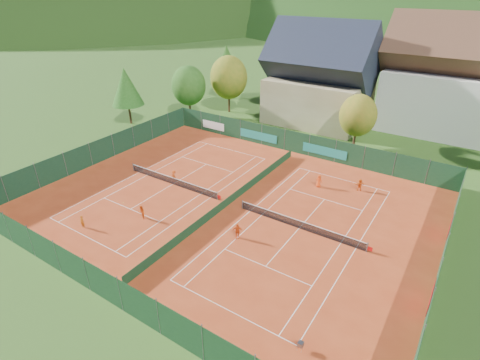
% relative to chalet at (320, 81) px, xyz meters
% --- Properties ---
extents(ground, '(600.00, 600.00, 0.00)m').
position_rel_chalet_xyz_m(ground, '(3.00, -30.00, -6.64)').
color(ground, '#2B5319').
rests_on(ground, ground).
extents(clay_pad, '(40.00, 32.00, 0.01)m').
position_rel_chalet_xyz_m(clay_pad, '(3.00, -30.00, -6.62)').
color(clay_pad, '#AA3919').
rests_on(clay_pad, ground).
extents(court_markings_left, '(11.03, 23.83, 0.00)m').
position_rel_chalet_xyz_m(court_markings_left, '(-5.00, -30.00, -6.61)').
color(court_markings_left, white).
rests_on(court_markings_left, ground).
extents(court_markings_right, '(11.03, 23.83, 0.00)m').
position_rel_chalet_xyz_m(court_markings_right, '(11.00, -30.00, -6.61)').
color(court_markings_right, white).
rests_on(court_markings_right, ground).
extents(tennis_net_left, '(13.30, 0.10, 1.02)m').
position_rel_chalet_xyz_m(tennis_net_left, '(-4.85, -30.00, -6.12)').
color(tennis_net_left, '#59595B').
rests_on(tennis_net_left, ground).
extents(tennis_net_right, '(13.30, 0.10, 1.02)m').
position_rel_chalet_xyz_m(tennis_net_right, '(11.15, -30.00, -6.12)').
color(tennis_net_right, '#59595B').
rests_on(tennis_net_right, ground).
extents(court_divider, '(0.03, 28.80, 1.00)m').
position_rel_chalet_xyz_m(court_divider, '(3.00, -30.00, -6.12)').
color(court_divider, '#13361D').
rests_on(court_divider, ground).
extents(fence_north, '(40.00, 0.10, 3.00)m').
position_rel_chalet_xyz_m(fence_north, '(2.54, -14.01, -5.16)').
color(fence_north, '#14381F').
rests_on(fence_north, ground).
extents(fence_south, '(40.00, 0.04, 3.00)m').
position_rel_chalet_xyz_m(fence_south, '(3.00, -46.00, -5.12)').
color(fence_south, '#13351A').
rests_on(fence_south, ground).
extents(fence_west, '(0.04, 32.00, 3.00)m').
position_rel_chalet_xyz_m(fence_west, '(-17.00, -30.00, -5.12)').
color(fence_west, '#133621').
rests_on(fence_west, ground).
extents(fence_east, '(0.09, 32.00, 3.00)m').
position_rel_chalet_xyz_m(fence_east, '(23.00, -29.95, -5.14)').
color(fence_east, '#13361B').
rests_on(fence_east, ground).
extents(chalet, '(16.20, 12.00, 16.00)m').
position_rel_chalet_xyz_m(chalet, '(0.00, 0.00, 0.00)').
color(chalet, '#BFB186').
rests_on(chalet, ground).
extents(hotel_block_a, '(21.60, 11.00, 17.25)m').
position_rel_chalet_xyz_m(hotel_block_a, '(19.00, 6.00, 0.76)').
color(hotel_block_a, silver).
rests_on(hotel_block_a, ground).
extents(tree_west_front, '(5.72, 5.72, 8.69)m').
position_rel_chalet_xyz_m(tree_west_front, '(-19.00, -10.00, -1.23)').
color(tree_west_front, '#4B321B').
rests_on(tree_west_front, ground).
extents(tree_west_mid, '(6.44, 6.44, 9.78)m').
position_rel_chalet_xyz_m(tree_west_mid, '(-15.00, -4.00, -0.56)').
color(tree_west_mid, '#482D19').
rests_on(tree_west_mid, ground).
extents(tree_west_back, '(5.60, 5.60, 10.00)m').
position_rel_chalet_xyz_m(tree_west_back, '(-21.00, 4.00, 0.11)').
color(tree_west_back, '#472E19').
rests_on(tree_west_back, ground).
extents(tree_center, '(5.01, 5.01, 7.60)m').
position_rel_chalet_xyz_m(tree_center, '(9.00, -8.00, -1.91)').
color(tree_center, '#482A19').
rests_on(tree_center, ground).
extents(tree_west_side, '(5.04, 5.04, 9.00)m').
position_rel_chalet_xyz_m(tree_west_side, '(-25.00, -18.00, -0.56)').
color(tree_west_side, '#4C2C1B').
rests_on(tree_west_side, ground).
extents(ball_hopper, '(0.34, 0.34, 0.80)m').
position_rel_chalet_xyz_m(ball_hopper, '(16.75, -42.06, -6.07)').
color(ball_hopper, slate).
rests_on(ball_hopper, ground).
extents(loose_ball_0, '(0.07, 0.07, 0.07)m').
position_rel_chalet_xyz_m(loose_ball_0, '(-6.59, -35.95, -6.59)').
color(loose_ball_0, '#CCD833').
rests_on(loose_ball_0, ground).
extents(loose_ball_1, '(0.07, 0.07, 0.07)m').
position_rel_chalet_xyz_m(loose_ball_1, '(9.66, -41.90, -6.59)').
color(loose_ball_1, '#CCD833').
rests_on(loose_ball_1, ground).
extents(loose_ball_2, '(0.07, 0.07, 0.07)m').
position_rel_chalet_xyz_m(loose_ball_2, '(2.72, -28.30, -6.59)').
color(loose_ball_2, '#CCD833').
rests_on(loose_ball_2, ground).
extents(loose_ball_3, '(0.07, 0.07, 0.07)m').
position_rel_chalet_xyz_m(loose_ball_3, '(-3.65, -24.41, -6.59)').
color(loose_ball_3, '#CCD833').
rests_on(loose_ball_3, ground).
extents(player_left_near, '(0.48, 0.33, 1.28)m').
position_rel_chalet_xyz_m(player_left_near, '(-6.30, -41.09, -5.98)').
color(player_left_near, '#D16112').
rests_on(player_left_near, ground).
extents(player_left_mid, '(0.90, 0.84, 1.46)m').
position_rel_chalet_xyz_m(player_left_mid, '(-2.71, -36.92, -5.89)').
color(player_left_mid, '#F85B16').
rests_on(player_left_mid, ground).
extents(player_left_far, '(0.98, 0.69, 1.38)m').
position_rel_chalet_xyz_m(player_left_far, '(-5.34, -29.32, -5.93)').
color(player_left_far, '#D24512').
rests_on(player_left_far, ground).
extents(player_right_near, '(0.98, 0.78, 1.55)m').
position_rel_chalet_xyz_m(player_right_near, '(6.91, -34.43, -5.85)').
color(player_right_near, '#E24D14').
rests_on(player_right_near, ground).
extents(player_right_far_a, '(0.77, 0.52, 1.53)m').
position_rel_chalet_xyz_m(player_right_far_a, '(9.34, -21.34, -5.86)').
color(player_right_far_a, '#EB4814').
rests_on(player_right_far_a, ground).
extents(player_right_far_b, '(1.33, 1.03, 1.41)m').
position_rel_chalet_xyz_m(player_right_far_b, '(13.49, -19.63, -5.92)').
color(player_right_far_b, '#E65C14').
rests_on(player_right_far_b, ground).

